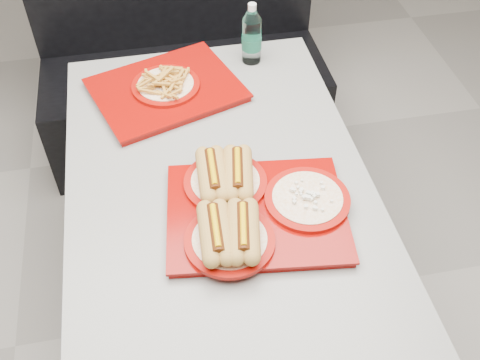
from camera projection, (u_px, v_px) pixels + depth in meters
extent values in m
plane|color=gray|center=(224.00, 310.00, 2.22)|extent=(6.00, 6.00, 0.00)
cylinder|color=black|center=(224.00, 307.00, 2.20)|extent=(0.52, 0.52, 0.05)
cylinder|color=black|center=(222.00, 254.00, 1.94)|extent=(0.11, 0.11, 0.66)
cube|color=black|center=(219.00, 191.00, 1.71)|extent=(0.92, 1.42, 0.01)
cube|color=gray|center=(219.00, 185.00, 1.69)|extent=(0.90, 1.40, 0.04)
cube|color=black|center=(187.00, 105.00, 2.74)|extent=(1.30, 0.55, 0.45)
cube|color=#820703|center=(256.00, 215.00, 1.57)|extent=(0.53, 0.43, 0.02)
cube|color=#820703|center=(257.00, 212.00, 1.56)|extent=(0.54, 0.45, 0.01)
cylinder|color=#910B04|center=(230.00, 240.00, 1.48)|extent=(0.24, 0.24, 0.01)
cylinder|color=white|center=(230.00, 239.00, 1.47)|extent=(0.20, 0.20, 0.01)
cylinder|color=#910B04|center=(225.00, 182.00, 1.62)|extent=(0.24, 0.24, 0.01)
cylinder|color=white|center=(225.00, 181.00, 1.62)|extent=(0.20, 0.20, 0.01)
cylinder|color=#910B04|center=(307.00, 199.00, 1.58)|extent=(0.24, 0.24, 0.01)
cylinder|color=white|center=(308.00, 197.00, 1.57)|extent=(0.20, 0.20, 0.01)
cube|color=#820703|center=(166.00, 91.00, 1.95)|extent=(0.56, 0.50, 0.02)
cube|color=#820703|center=(166.00, 88.00, 1.94)|extent=(0.58, 0.51, 0.01)
cylinder|color=#910B04|center=(166.00, 86.00, 1.94)|extent=(0.24, 0.24, 0.01)
cylinder|color=white|center=(166.00, 84.00, 1.93)|extent=(0.19, 0.19, 0.01)
cylinder|color=silver|center=(252.00, 41.00, 2.04)|extent=(0.07, 0.07, 0.17)
cylinder|color=#186046|center=(252.00, 43.00, 2.04)|extent=(0.07, 0.07, 0.05)
cone|color=silver|center=(252.00, 15.00, 1.96)|extent=(0.07, 0.07, 0.04)
cylinder|color=silver|center=(252.00, 7.00, 1.94)|extent=(0.03, 0.03, 0.02)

